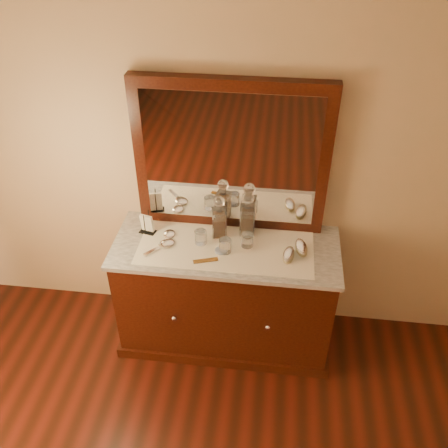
{
  "coord_description": "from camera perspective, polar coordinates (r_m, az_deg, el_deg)",
  "views": [
    {
      "loc": [
        0.28,
        -0.39,
        2.81
      ],
      "look_at": [
        0.0,
        1.85,
        1.1
      ],
      "focal_mm": 38.86,
      "sensor_mm": 36.0,
      "label": 1
    }
  ],
  "objects": [
    {
      "name": "dresser_cabinet",
      "position": [
        3.37,
        0.21,
        -8.39
      ],
      "size": [
        1.4,
        0.55,
        0.82
      ],
      "primitive_type": "cube",
      "color": "black",
      "rests_on": "floor"
    },
    {
      "name": "dresser_plinth",
      "position": [
        3.64,
        0.2,
        -12.48
      ],
      "size": [
        1.46,
        0.59,
        0.08
      ],
      "primitive_type": "cube",
      "color": "black",
      "rests_on": "floor"
    },
    {
      "name": "knob_left",
      "position": [
        3.18,
        -5.89,
        -10.98
      ],
      "size": [
        0.04,
        0.04,
        0.04
      ],
      "primitive_type": "sphere",
      "color": "silver",
      "rests_on": "dresser_cabinet"
    },
    {
      "name": "knob_right",
      "position": [
        3.13,
        5.15,
        -12.0
      ],
      "size": [
        0.04,
        0.04,
        0.04
      ],
      "primitive_type": "sphere",
      "color": "silver",
      "rests_on": "dresser_cabinet"
    },
    {
      "name": "marble_top",
      "position": [
        3.08,
        0.23,
        -2.83
      ],
      "size": [
        1.44,
        0.59,
        0.03
      ],
      "primitive_type": "cube",
      "color": "silver",
      "rests_on": "dresser_cabinet"
    },
    {
      "name": "mirror_frame",
      "position": [
        2.99,
        0.83,
        7.81
      ],
      "size": [
        1.2,
        0.08,
        1.0
      ],
      "primitive_type": "cube",
      "color": "black",
      "rests_on": "marble_top"
    },
    {
      "name": "mirror_glass",
      "position": [
        2.96,
        0.75,
        7.49
      ],
      "size": [
        1.06,
        0.01,
        0.86
      ],
      "primitive_type": "cube",
      "color": "white",
      "rests_on": "marble_top"
    },
    {
      "name": "lace_runner",
      "position": [
        3.05,
        0.19,
        -2.82
      ],
      "size": [
        1.1,
        0.45,
        0.0
      ],
      "primitive_type": "cube",
      "color": "white",
      "rests_on": "marble_top"
    },
    {
      "name": "pin_dish",
      "position": [
        3.02,
        -0.38,
        -3.15
      ],
      "size": [
        0.09,
        0.09,
        0.01
      ],
      "primitive_type": "cylinder",
      "rotation": [
        0.0,
        0.0,
        0.22
      ],
      "color": "white",
      "rests_on": "lace_runner"
    },
    {
      "name": "comb",
      "position": [
        2.95,
        -2.18,
        -4.3
      ],
      "size": [
        0.15,
        0.07,
        0.01
      ],
      "primitive_type": "cube",
      "rotation": [
        0.0,
        0.0,
        0.32
      ],
      "color": "brown",
      "rests_on": "lace_runner"
    },
    {
      "name": "napkin_rack",
      "position": [
        3.18,
        -9.03,
        -0.04
      ],
      "size": [
        0.12,
        0.09,
        0.16
      ],
      "color": "black",
      "rests_on": "marble_top"
    },
    {
      "name": "decanter_left",
      "position": [
        3.09,
        -0.57,
        0.42
      ],
      "size": [
        0.11,
        0.11,
        0.3
      ],
      "color": "brown",
      "rests_on": "lace_runner"
    },
    {
      "name": "decanter_right",
      "position": [
        3.1,
        2.76,
        0.74
      ],
      "size": [
        0.1,
        0.1,
        0.31
      ],
      "color": "brown",
      "rests_on": "lace_runner"
    },
    {
      "name": "brush_near",
      "position": [
        2.99,
        7.6,
        -3.65
      ],
      "size": [
        0.09,
        0.16,
        0.04
      ],
      "color": "#9D8C60",
      "rests_on": "lace_runner"
    },
    {
      "name": "brush_far",
      "position": [
        3.05,
        9.07,
        -2.78
      ],
      "size": [
        0.1,
        0.17,
        0.04
      ],
      "color": "#9D8C60",
      "rests_on": "lace_runner"
    },
    {
      "name": "hand_mirror_outer",
      "position": [
        3.15,
        -6.52,
        -1.36
      ],
      "size": [
        0.08,
        0.2,
        0.02
      ],
      "color": "silver",
      "rests_on": "lace_runner"
    },
    {
      "name": "hand_mirror_inner",
      "position": [
        3.08,
        -7.07,
        -2.46
      ],
      "size": [
        0.19,
        0.21,
        0.02
      ],
      "color": "silver",
      "rests_on": "lace_runner"
    },
    {
      "name": "tumblers",
      "position": [
        3.03,
        0.04,
        -1.99
      ],
      "size": [
        0.37,
        0.15,
        0.09
      ],
      "color": "white",
      "rests_on": "lace_runner"
    }
  ]
}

